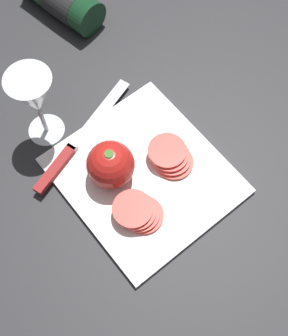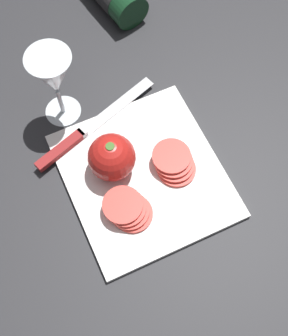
{
  "view_description": "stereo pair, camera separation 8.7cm",
  "coord_description": "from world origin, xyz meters",
  "px_view_note": "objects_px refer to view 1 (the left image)",
  "views": [
    {
      "loc": [
        0.33,
        -0.2,
        0.84
      ],
      "look_at": [
        0.05,
        0.03,
        0.04
      ],
      "focal_mm": 50.0,
      "sensor_mm": 36.0,
      "label": 1
    },
    {
      "loc": [
        0.38,
        -0.12,
        0.84
      ],
      "look_at": [
        0.05,
        0.03,
        0.04
      ],
      "focal_mm": 50.0,
      "sensor_mm": 36.0,
      "label": 2
    }
  ],
  "objects_px": {
    "wine_glass": "(34,98)",
    "tomato_slice_stack_far": "(138,212)",
    "tomato_slice_stack_near": "(171,157)",
    "whole_tomato": "(110,165)",
    "knife": "(66,155)"
  },
  "relations": [
    {
      "from": "wine_glass",
      "to": "tomato_slice_stack_far",
      "type": "height_order",
      "value": "wine_glass"
    },
    {
      "from": "whole_tomato",
      "to": "tomato_slice_stack_far",
      "type": "distance_m",
      "value": 0.1
    },
    {
      "from": "whole_tomato",
      "to": "tomato_slice_stack_far",
      "type": "xyz_separation_m",
      "value": [
        0.09,
        -0.01,
        -0.03
      ]
    },
    {
      "from": "wine_glass",
      "to": "tomato_slice_stack_far",
      "type": "bearing_deg",
      "value": 6.73
    },
    {
      "from": "tomato_slice_stack_near",
      "to": "tomato_slice_stack_far",
      "type": "bearing_deg",
      "value": -67.68
    },
    {
      "from": "tomato_slice_stack_near",
      "to": "tomato_slice_stack_far",
      "type": "relative_size",
      "value": 1.05
    },
    {
      "from": "wine_glass",
      "to": "tomato_slice_stack_far",
      "type": "xyz_separation_m",
      "value": [
        0.26,
        0.03,
        -0.09
      ]
    },
    {
      "from": "wine_glass",
      "to": "whole_tomato",
      "type": "relative_size",
      "value": 1.94
    },
    {
      "from": "whole_tomato",
      "to": "knife",
      "type": "height_order",
      "value": "whole_tomato"
    },
    {
      "from": "whole_tomato",
      "to": "tomato_slice_stack_far",
      "type": "bearing_deg",
      "value": -6.52
    },
    {
      "from": "wine_glass",
      "to": "tomato_slice_stack_near",
      "type": "height_order",
      "value": "wine_glass"
    },
    {
      "from": "wine_glass",
      "to": "tomato_slice_stack_far",
      "type": "relative_size",
      "value": 1.95
    },
    {
      "from": "knife",
      "to": "tomato_slice_stack_near",
      "type": "bearing_deg",
      "value": -59.24
    },
    {
      "from": "tomato_slice_stack_near",
      "to": "whole_tomato",
      "type": "bearing_deg",
      "value": -113.1
    },
    {
      "from": "knife",
      "to": "tomato_slice_stack_near",
      "type": "height_order",
      "value": "tomato_slice_stack_near"
    }
  ]
}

